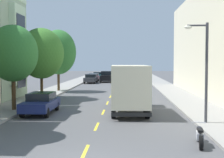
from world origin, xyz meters
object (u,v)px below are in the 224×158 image
(parked_sedan_teal, at_px, (98,75))
(parked_sedan_navy, at_px, (41,103))
(street_lamp, at_px, (203,64))
(parked_wagon_charcoal, at_px, (91,78))
(street_tree_third, at_px, (41,53))
(street_tree_farthest, at_px, (58,52))
(moving_black_sedan, at_px, (107,76))
(delivery_box_truck, at_px, (129,86))
(parked_motorcycle, at_px, (200,136))
(parked_wagon_white, at_px, (142,77))
(parked_sedan_burgundy, at_px, (94,77))
(parked_hatchback_forest, at_px, (140,75))
(street_tree_second, at_px, (13,53))

(parked_sedan_teal, height_order, parked_sedan_navy, same)
(street_lamp, xyz_separation_m, parked_wagon_charcoal, (-10.15, 34.60, -2.64))
(street_tree_third, height_order, street_tree_farthest, street_tree_farthest)
(parked_sedan_navy, distance_m, moving_black_sedan, 33.89)
(delivery_box_truck, bearing_deg, moving_black_sedan, 96.24)
(parked_wagon_charcoal, height_order, moving_black_sedan, moving_black_sedan)
(street_lamp, distance_m, parked_wagon_charcoal, 36.15)
(street_tree_farthest, relative_size, moving_black_sedan, 1.49)
(parked_sedan_teal, height_order, parked_motorcycle, parked_sedan_teal)
(parked_wagon_white, distance_m, parked_motorcycle, 42.23)
(street_tree_farthest, height_order, parked_motorcycle, street_tree_farthest)
(street_tree_farthest, bearing_deg, parked_wagon_white, 59.83)
(delivery_box_truck, distance_m, parked_motorcycle, 9.37)
(parked_sedan_navy, height_order, moving_black_sedan, moving_black_sedan)
(street_tree_farthest, xyz_separation_m, parked_sedan_teal, (2.15, 27.62, -3.92))
(street_lamp, distance_m, parked_sedan_burgundy, 41.60)
(street_tree_farthest, xyz_separation_m, parked_hatchback_forest, (10.75, 27.67, -3.92))
(street_lamp, bearing_deg, delivery_box_truck, 133.79)
(parked_wagon_white, relative_size, moving_black_sedan, 0.99)
(parked_sedan_teal, bearing_deg, parked_wagon_charcoal, -89.92)
(delivery_box_truck, xyz_separation_m, parked_motorcycle, (2.94, -8.77, -1.47))
(street_tree_second, xyz_separation_m, moving_black_sedan, (4.60, 32.97, -3.15))
(delivery_box_truck, bearing_deg, parked_wagon_white, 85.81)
(street_tree_farthest, height_order, moving_black_sedan, street_tree_farthest)
(parked_sedan_navy, bearing_deg, parked_wagon_charcoal, 90.01)
(street_tree_second, xyz_separation_m, street_tree_third, (0.00, 7.56, 0.19))
(street_tree_second, xyz_separation_m, street_lamp, (12.32, -4.29, -0.70))
(street_lamp, height_order, parked_sedan_teal, street_lamp)
(parked_sedan_teal, xyz_separation_m, parked_wagon_white, (8.51, -9.28, 0.05))
(parked_sedan_teal, bearing_deg, street_tree_second, -92.88)
(parked_sedan_navy, bearing_deg, moving_black_sedan, 85.90)
(street_tree_third, height_order, delivery_box_truck, street_tree_third)
(street_tree_third, distance_m, parked_wagon_charcoal, 23.12)
(street_tree_second, distance_m, street_lamp, 13.06)
(parked_motorcycle, bearing_deg, parked_hatchback_forest, 90.45)
(street_tree_third, bearing_deg, parked_wagon_white, 67.63)
(street_tree_third, relative_size, moving_black_sedan, 1.37)
(street_tree_second, height_order, parked_sedan_navy, street_tree_second)
(parked_sedan_burgundy, xyz_separation_m, parked_wagon_charcoal, (0.12, -5.62, 0.05))
(parked_hatchback_forest, xyz_separation_m, parked_motorcycle, (0.40, -51.56, -0.35))
(delivery_box_truck, xyz_separation_m, parked_sedan_teal, (-6.06, 42.74, -1.13))
(parked_sedan_navy, xyz_separation_m, parked_wagon_charcoal, (-0.01, 31.14, 0.05))
(street_tree_third, xyz_separation_m, parked_sedan_navy, (2.17, -8.39, -3.58))
(street_tree_third, height_order, parked_wagon_white, street_tree_third)
(delivery_box_truck, distance_m, moving_black_sedan, 33.17)
(moving_black_sedan, bearing_deg, parked_sedan_burgundy, 130.76)
(street_tree_farthest, distance_m, parked_sedan_navy, 16.57)
(parked_sedan_navy, relative_size, moving_black_sedan, 0.94)
(parked_sedan_navy, bearing_deg, street_tree_second, 159.10)
(street_tree_third, distance_m, parked_motorcycle, 20.16)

